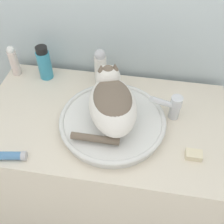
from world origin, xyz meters
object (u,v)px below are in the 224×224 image
lotion_bottle_white (100,67)px  soap_bar (194,155)px  mouthwash_bottle (44,63)px  cream_tube (6,156)px  faucet (172,106)px  deodorant_stick (14,61)px  cat (112,101)px

lotion_bottle_white → soap_bar: (0.43, -0.36, -0.08)m
mouthwash_bottle → cream_tube: size_ratio=1.08×
faucet → mouthwash_bottle: (-0.61, 0.17, 0.01)m
faucet → lotion_bottle_white: bearing=-47.9°
deodorant_stick → cream_tube: deodorant_stick is taller
faucet → mouthwash_bottle: bearing=-36.6°
mouthwash_bottle → deodorant_stick: mouthwash_bottle is taller
cat → faucet: 0.26m
cat → mouthwash_bottle: bearing=37.7°
cat → lotion_bottle_white: (-0.10, 0.25, -0.04)m
mouthwash_bottle → cream_tube: mouthwash_bottle is taller
lotion_bottle_white → deodorant_stick: (-0.43, 0.00, -0.02)m
deodorant_stick → faucet: bearing=-12.7°
cat → soap_bar: cat is taller
cream_tube → soap_bar: (0.70, 0.12, -0.00)m
lotion_bottle_white → mouthwash_bottle: bearing=180.0°
faucet → deodorant_stick: (-0.76, 0.17, 0.01)m
lotion_bottle_white → cream_tube: bearing=-119.0°
faucet → lotion_bottle_white: lotion_bottle_white is taller
lotion_bottle_white → soap_bar: bearing=-40.2°
mouthwash_bottle → cat: bearing=-34.3°
faucet → lotion_bottle_white: 0.38m
mouthwash_bottle → lotion_bottle_white: bearing=0.0°
faucet → soap_bar: size_ratio=2.29×
cat → mouthwash_bottle: cat is taller
cat → cream_tube: 0.45m
cat → mouthwash_bottle: size_ratio=1.97×
cat → faucet: bearing=-89.7°
mouthwash_bottle → soap_bar: bearing=-27.3°
lotion_bottle_white → cream_tube: lotion_bottle_white is taller
lotion_bottle_white → soap_bar: 0.57m
mouthwash_bottle → cream_tube: (0.00, -0.49, -0.07)m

